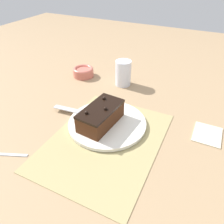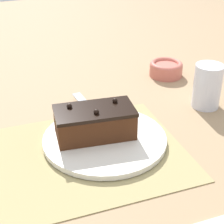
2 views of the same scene
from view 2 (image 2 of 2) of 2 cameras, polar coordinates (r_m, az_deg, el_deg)
The scene contains 7 objects.
ground_plane at distance 0.80m, azimuth -5.39°, elevation -6.87°, with size 3.00×3.00×0.00m, color #9E7F5B.
placemat_woven at distance 0.80m, azimuth -5.40°, elevation -6.76°, with size 0.46×0.34×0.00m, color tan.
cake_plate at distance 0.84m, azimuth -1.11°, elevation -4.14°, with size 0.28×0.28×0.01m.
chocolate_cake at distance 0.83m, azimuth -2.65°, elevation -1.54°, with size 0.18×0.11×0.08m.
serving_knife at distance 0.89m, azimuth -1.77°, elevation -1.31°, with size 0.04×0.25×0.01m.
drinking_glass at distance 1.00m, azimuth 14.33°, elevation 3.85°, with size 0.07×0.07×0.12m.
small_bowl at distance 1.17m, azimuth 8.23°, elevation 6.59°, with size 0.10×0.10×0.04m.
Camera 2 is at (-0.15, -0.63, 0.48)m, focal length 60.00 mm.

